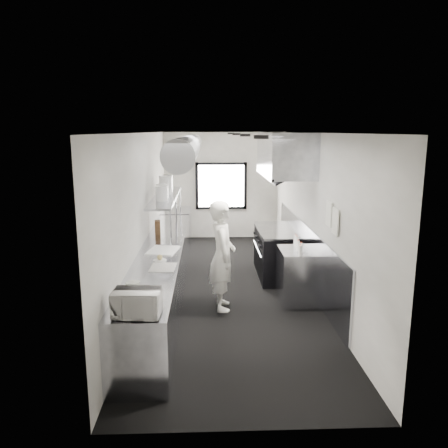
{
  "coord_description": "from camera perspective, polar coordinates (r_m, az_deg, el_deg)",
  "views": [
    {
      "loc": [
        -0.38,
        -7.79,
        2.84
      ],
      "look_at": [
        -0.09,
        -0.2,
        1.24
      ],
      "focal_mm": 35.82,
      "sensor_mm": 36.0,
      "label": 1
    }
  ],
  "objects": [
    {
      "name": "wall_back",
      "position": [
        11.88,
        -0.37,
        4.89
      ],
      "size": [
        3.0,
        0.02,
        2.8
      ],
      "primitive_type": "cube",
      "color": "silver",
      "rests_on": "floor"
    },
    {
      "name": "squeeze_bottle_b",
      "position": [
        7.31,
        9.8,
        -3.05
      ],
      "size": [
        0.07,
        0.07,
        0.16
      ],
      "primitive_type": "cylinder",
      "rotation": [
        0.0,
        0.0,
        -0.3
      ],
      "color": "white",
      "rests_on": "bottle_station"
    },
    {
      "name": "newspaper",
      "position": [
        6.52,
        -7.79,
        -5.5
      ],
      "size": [
        0.37,
        0.46,
        0.01
      ],
      "primitive_type": "cube",
      "rotation": [
        0.0,
        0.0,
        -0.04
      ],
      "color": "silver",
      "rests_on": "prep_counter"
    },
    {
      "name": "plate_stack_c",
      "position": [
        9.14,
        -7.46,
        4.97
      ],
      "size": [
        0.33,
        0.33,
        0.38
      ],
      "primitive_type": "cylinder",
      "rotation": [
        0.0,
        0.0,
        0.28
      ],
      "color": "silver",
      "rests_on": "pass_shelf"
    },
    {
      "name": "floor",
      "position": [
        8.3,
        0.55,
        -8.15
      ],
      "size": [
        3.0,
        8.0,
        0.01
      ],
      "primitive_type": "cube",
      "color": "black",
      "rests_on": "ground"
    },
    {
      "name": "squeeze_bottle_a",
      "position": [
        7.14,
        9.68,
        -3.37
      ],
      "size": [
        0.06,
        0.06,
        0.17
      ],
      "primitive_type": "cylinder",
      "rotation": [
        0.0,
        0.0,
        -0.11
      ],
      "color": "white",
      "rests_on": "bottle_station"
    },
    {
      "name": "small_plate",
      "position": [
        6.85,
        -8.18,
        -4.63
      ],
      "size": [
        0.25,
        0.25,
        0.02
      ],
      "primitive_type": "cylinder",
      "rotation": [
        0.0,
        0.0,
        -0.31
      ],
      "color": "silver",
      "rests_on": "prep_counter"
    },
    {
      "name": "cutting_board",
      "position": [
        7.41,
        -7.79,
        -3.34
      ],
      "size": [
        0.54,
        0.66,
        0.02
      ],
      "primitive_type": "cube",
      "rotation": [
        0.0,
        0.0,
        -0.18
      ],
      "color": "white",
      "rests_on": "prep_counter"
    },
    {
      "name": "notice_sheet_b",
      "position": [
        6.63,
        14.02,
        0.3
      ],
      "size": [
        0.02,
        0.28,
        0.38
      ],
      "primitive_type": "cube",
      "color": "white",
      "rests_on": "wall_right"
    },
    {
      "name": "ceiling",
      "position": [
        7.8,
        0.59,
        11.57
      ],
      "size": [
        3.0,
        8.0,
        0.01
      ],
      "primitive_type": "cube",
      "color": "white",
      "rests_on": "wall_back"
    },
    {
      "name": "prep_counter",
      "position": [
        7.71,
        -7.89,
        -6.31
      ],
      "size": [
        0.7,
        6.0,
        0.9
      ],
      "primitive_type": "cube",
      "color": "#9396A1",
      "rests_on": "floor"
    },
    {
      "name": "range",
      "position": [
        8.93,
        7.02,
        -3.63
      ],
      "size": [
        0.88,
        1.6,
        0.94
      ],
      "color": "black",
      "rests_on": "floor"
    },
    {
      "name": "squeeze_bottle_e",
      "position": [
        7.74,
        9.11,
        -2.08
      ],
      "size": [
        0.08,
        0.08,
        0.19
      ],
      "primitive_type": "cylinder",
      "rotation": [
        0.0,
        0.0,
        0.24
      ],
      "color": "white",
      "rests_on": "bottle_station"
    },
    {
      "name": "plate_stack_a",
      "position": [
        8.3,
        -7.95,
        3.91
      ],
      "size": [
        0.28,
        0.28,
        0.27
      ],
      "primitive_type": "cylinder",
      "rotation": [
        0.0,
        0.0,
        0.23
      ],
      "color": "silver",
      "rests_on": "pass_shelf"
    },
    {
      "name": "wall_right",
      "position": [
        8.14,
        11.18,
        1.45
      ],
      "size": [
        0.02,
        8.0,
        2.8
      ],
      "primitive_type": "cube",
      "color": "silver",
      "rests_on": "floor"
    },
    {
      "name": "wall_front",
      "position": [
        4.07,
        3.32,
        -8.84
      ],
      "size": [
        3.0,
        0.02,
        2.8
      ],
      "primitive_type": "cube",
      "color": "silver",
      "rests_on": "floor"
    },
    {
      "name": "wall_left",
      "position": [
        8.0,
        -10.23,
        1.3
      ],
      "size": [
        0.02,
        8.0,
        2.8
      ],
      "primitive_type": "cube",
      "color": "silver",
      "rests_on": "floor"
    },
    {
      "name": "pass_shelf",
      "position": [
        8.92,
        -7.42,
        3.35
      ],
      "size": [
        0.45,
        3.0,
        0.68
      ],
      "color": "#9396A1",
      "rests_on": "prep_counter"
    },
    {
      "name": "squeeze_bottle_c",
      "position": [
        7.44,
        9.41,
        -2.74
      ],
      "size": [
        0.07,
        0.07,
        0.17
      ],
      "primitive_type": "cylinder",
      "rotation": [
        0.0,
        0.0,
        -0.33
      ],
      "color": "white",
      "rests_on": "bottle_station"
    },
    {
      "name": "pastry",
      "position": [
        6.84,
        -8.2,
        -4.23
      ],
      "size": [
        0.08,
        0.08,
        0.08
      ],
      "primitive_type": "sphere",
      "color": "tan",
      "rests_on": "small_plate"
    },
    {
      "name": "plate_stack_b",
      "position": [
        8.53,
        -7.91,
        4.14
      ],
      "size": [
        0.24,
        0.24,
        0.28
      ],
      "primitive_type": "cylinder",
      "rotation": [
        0.0,
        0.0,
        0.12
      ],
      "color": "silver",
      "rests_on": "pass_shelf"
    },
    {
      "name": "exhaust_hood",
      "position": [
        8.63,
        7.73,
        8.77
      ],
      "size": [
        0.81,
        2.2,
        0.88
      ],
      "color": "#9396A1",
      "rests_on": "ceiling"
    },
    {
      "name": "deli_tub_b",
      "position": [
        5.69,
        -11.41,
        -7.76
      ],
      "size": [
        0.15,
        0.15,
        0.1
      ],
      "primitive_type": "cylinder",
      "rotation": [
        0.0,
        0.0,
        0.02
      ],
      "color": "beige",
      "rests_on": "prep_counter"
    },
    {
      "name": "squeeze_bottle_d",
      "position": [
        7.67,
        9.27,
        -2.24
      ],
      "size": [
        0.07,
        0.07,
        0.18
      ],
      "primitive_type": "cylinder",
      "rotation": [
        0.0,
        0.0,
        0.25
      ],
      "color": "white",
      "rests_on": "bottle_station"
    },
    {
      "name": "line_cook",
      "position": [
        7.13,
        -0.23,
        -4.04
      ],
      "size": [
        0.46,
        0.67,
        1.77
      ],
      "primitive_type": "imported",
      "rotation": [
        0.0,
        0.0,
        1.62
      ],
      "color": "white",
      "rests_on": "floor"
    },
    {
      "name": "far_work_table",
      "position": [
        11.27,
        -6.08,
        -0.45
      ],
      "size": [
        0.7,
        1.2,
        0.9
      ],
      "primitive_type": "cube",
      "color": "#9396A1",
      "rests_on": "floor"
    },
    {
      "name": "deli_tub_a",
      "position": [
        5.7,
        -11.76,
        -7.74
      ],
      "size": [
        0.17,
        0.17,
        0.1
      ],
      "primitive_type": "cylinder",
      "rotation": [
        0.0,
        0.0,
        0.33
      ],
      "color": "beige",
      "rests_on": "prep_counter"
    },
    {
      "name": "wall_cladding",
      "position": [
        8.61,
        10.37,
        -3.76
      ],
      "size": [
        0.03,
        5.5,
        1.1
      ],
      "primitive_type": "cube",
      "color": "#9396A1",
      "rests_on": "wall_right"
    },
    {
      "name": "notice_sheet_a",
      "position": [
        6.95,
        13.25,
        1.28
      ],
      "size": [
        0.02,
        0.28,
        0.38
      ],
      "primitive_type": "cube",
      "color": "white",
      "rests_on": "wall_right"
    },
    {
      "name": "service_window",
      "position": [
        11.85,
        -0.36,
        4.87
      ],
      "size": [
        1.36,
        0.05,
        1.25
      ],
      "color": "white",
      "rests_on": "wall_back"
    },
    {
      "name": "bottle_station",
      "position": [
        7.63,
        9.52,
        -6.55
      ],
      "size": [
        0.65,
        0.8,
        0.9
      ],
      "primitive_type": "cube",
      "color": "#9396A1",
      "rests_on": "floor"
    },
    {
      "name": "plate_stack_d",
      "position": [
        9.72,
        -7.2,
        5.25
      ],
      "size": [
        0.25,
        0.25,
        0.34
      ],
      "primitive_type": "cylinder",
      "rotation": [
        0.0,
        0.0,
        0.14
      ],
      "color": "silver",
      "rests_on": "pass_shelf"
    },
    {
      "name": "knife_block",
      "position": [
        8.62,
        -8.46,
        -0.41
      ],
      "size": [
        0.13,
        0.24,
        0.25
      ],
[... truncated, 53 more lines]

